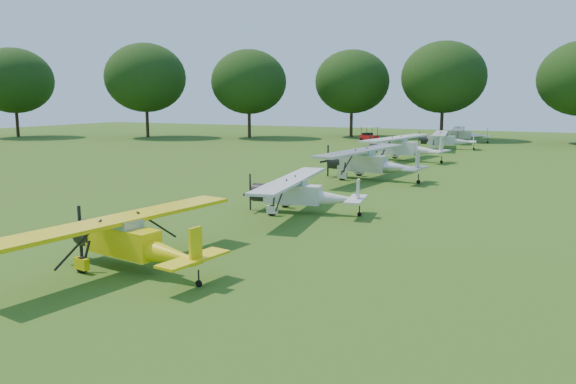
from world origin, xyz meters
name	(u,v)px	position (x,y,z in m)	size (l,w,h in m)	color
ground	(237,229)	(0.00, 0.00, 0.00)	(160.00, 160.00, 0.00)	#345715
tree_belt	(318,29)	(3.57, 0.16, 8.03)	(137.36, 130.27, 14.52)	black
aircraft_2	(132,238)	(-0.07, -6.44, 1.07)	(5.88, 9.32, 1.83)	yellow
aircraft_3	(301,191)	(1.06, 4.23, 1.05)	(5.79, 9.17, 1.80)	silver
aircraft_4	(370,161)	(0.63, 16.39, 1.29)	(7.07, 11.22, 2.20)	silver
aircraft_5	(403,146)	(-0.23, 28.90, 1.31)	(7.21, 11.41, 2.24)	silver
aircraft_6	(445,139)	(1.02, 42.15, 1.11)	(6.10, 9.68, 1.90)	silver
aircraft_7	(463,133)	(1.28, 52.51, 1.11)	(6.10, 9.69, 1.90)	silver
golf_cart	(369,136)	(-9.73, 49.04, 0.62)	(2.49, 1.97, 1.87)	#B80D0E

